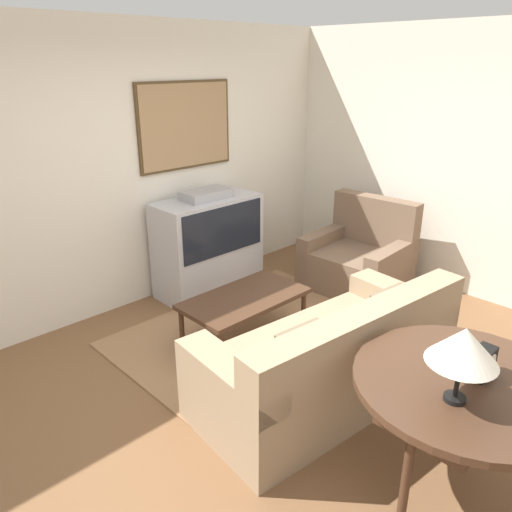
# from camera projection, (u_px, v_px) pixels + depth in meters

# --- Properties ---
(ground_plane) EXTENTS (12.00, 12.00, 0.00)m
(ground_plane) POSITION_uv_depth(u_px,v_px,m) (286.00, 389.00, 3.80)
(ground_plane) COLOR brown
(wall_back) EXTENTS (12.00, 0.10, 2.70)m
(wall_back) POSITION_uv_depth(u_px,v_px,m) (126.00, 170.00, 4.73)
(wall_back) COLOR silver
(wall_back) RESTS_ON ground_plane
(wall_right) EXTENTS (0.06, 12.00, 2.70)m
(wall_right) POSITION_uv_depth(u_px,v_px,m) (467.00, 165.00, 5.00)
(wall_right) COLOR silver
(wall_right) RESTS_ON ground_plane
(area_rug) EXTENTS (2.38, 1.60, 0.01)m
(area_rug) POSITION_uv_depth(u_px,v_px,m) (250.00, 330.00, 4.62)
(area_rug) COLOR #99704C
(area_rug) RESTS_ON ground_plane
(tv) EXTENTS (1.12, 0.53, 1.11)m
(tv) POSITION_uv_depth(u_px,v_px,m) (208.00, 244.00, 5.25)
(tv) COLOR #B7B7BC
(tv) RESTS_ON ground_plane
(couch) EXTENTS (2.04, 1.08, 0.84)m
(couch) POSITION_uv_depth(u_px,v_px,m) (330.00, 361.00, 3.60)
(couch) COLOR #9E8466
(couch) RESTS_ON ground_plane
(armchair) EXTENTS (0.93, 1.04, 0.95)m
(armchair) POSITION_uv_depth(u_px,v_px,m) (359.00, 260.00, 5.42)
(armchair) COLOR brown
(armchair) RESTS_ON ground_plane
(coffee_table) EXTENTS (1.09, 0.60, 0.43)m
(coffee_table) POSITION_uv_depth(u_px,v_px,m) (245.00, 301.00, 4.32)
(coffee_table) COLOR #472D1E
(coffee_table) RESTS_ON ground_plane
(console_table) EXTENTS (1.19, 1.19, 0.75)m
(console_table) POSITION_uv_depth(u_px,v_px,m) (465.00, 391.00, 2.67)
(console_table) COLOR #472D1E
(console_table) RESTS_ON ground_plane
(table_lamp) EXTENTS (0.35, 0.35, 0.41)m
(table_lamp) POSITION_uv_depth(u_px,v_px,m) (464.00, 346.00, 2.38)
(table_lamp) COLOR black
(table_lamp) RESTS_ON console_table
(mantel_clock) EXTENTS (0.16, 0.10, 0.16)m
(mantel_clock) POSITION_uv_depth(u_px,v_px,m) (482.00, 363.00, 2.66)
(mantel_clock) COLOR black
(mantel_clock) RESTS_ON console_table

